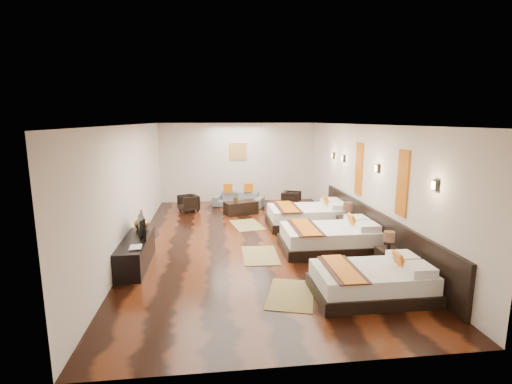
{
  "coord_description": "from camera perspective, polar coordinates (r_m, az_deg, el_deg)",
  "views": [
    {
      "loc": [
        -0.94,
        -8.72,
        2.91
      ],
      "look_at": [
        0.17,
        0.64,
        1.1
      ],
      "focal_mm": 26.46,
      "sensor_mm": 36.0,
      "label": 1
    }
  ],
  "objects": [
    {
      "name": "sconce_lounge",
      "position": [
        11.65,
        11.56,
        5.43
      ],
      "size": [
        0.07,
        0.12,
        0.18
      ],
      "color": "black",
      "rests_on": "right_wall"
    },
    {
      "name": "sofa",
      "position": [
        12.83,
        -2.68,
        -1.12
      ],
      "size": [
        1.82,
        1.22,
        0.5
      ],
      "primitive_type": "imported",
      "rotation": [
        0.0,
        0.0,
        -0.36
      ],
      "color": "slate",
      "rests_on": "floor"
    },
    {
      "name": "armchair_left",
      "position": [
        12.34,
        -10.19,
        -1.67
      ],
      "size": [
        0.77,
        0.76,
        0.53
      ],
      "primitive_type": "imported",
      "rotation": [
        0.0,
        0.0,
        -1.15
      ],
      "color": "black",
      "rests_on": "floor"
    },
    {
      "name": "sconce_near",
      "position": [
        6.86,
        25.44,
        0.93
      ],
      "size": [
        0.07,
        0.12,
        0.18
      ],
      "color": "black",
      "rests_on": "right_wall"
    },
    {
      "name": "back_wall",
      "position": [
        13.58,
        -2.74,
        4.48
      ],
      "size": [
        5.5,
        0.01,
        2.8
      ],
      "primitive_type": "cube",
      "color": "silver",
      "rests_on": "floor"
    },
    {
      "name": "tv_console",
      "position": [
        8.06,
        -17.72,
        -8.74
      ],
      "size": [
        0.5,
        1.8,
        0.55
      ],
      "primitive_type": "cube",
      "color": "black",
      "rests_on": "floor"
    },
    {
      "name": "figurine",
      "position": [
        8.65,
        -16.95,
        -4.32
      ],
      "size": [
        0.4,
        0.4,
        0.33
      ],
      "primitive_type": "imported",
      "rotation": [
        0.0,
        0.0,
        0.34
      ],
      "color": "brown",
      "rests_on": "tv_console"
    },
    {
      "name": "left_wall",
      "position": [
        9.03,
        -18.21,
        0.7
      ],
      "size": [
        0.01,
        9.5,
        2.8
      ],
      "primitive_type": "cube",
      "color": "silver",
      "rests_on": "floor"
    },
    {
      "name": "table_plant",
      "position": [
        11.72,
        -3.04,
        -0.79
      ],
      "size": [
        0.32,
        0.29,
        0.29
      ],
      "primitive_type": "imported",
      "rotation": [
        0.0,
        0.0,
        -0.3
      ],
      "color": "#2A581D",
      "rests_on": "coffee_table"
    },
    {
      "name": "sconce_mid",
      "position": [
        8.78,
        17.87,
        3.41
      ],
      "size": [
        0.07,
        0.12,
        0.18
      ],
      "color": "black",
      "rests_on": "right_wall"
    },
    {
      "name": "bed_near",
      "position": [
        6.77,
        17.22,
        -12.75
      ],
      "size": [
        1.95,
        1.22,
        0.74
      ],
      "color": "black",
      "rests_on": "floor"
    },
    {
      "name": "orange_panel_b",
      "position": [
        9.81,
        15.31,
        3.4
      ],
      "size": [
        0.04,
        0.4,
        1.3
      ],
      "primitive_type": "cube",
      "color": "#D86014",
      "rests_on": "right_wall"
    },
    {
      "name": "floor",
      "position": [
        9.24,
        -0.57,
        -7.49
      ],
      "size": [
        5.5,
        9.5,
        0.01
      ],
      "primitive_type": "cube",
      "color": "black",
      "rests_on": "ground"
    },
    {
      "name": "armchair_right",
      "position": [
        12.73,
        5.37,
        -1.13
      ],
      "size": [
        0.78,
        0.77,
        0.55
      ],
      "primitive_type": "imported",
      "rotation": [
        0.0,
        0.0,
        1.17
      ],
      "color": "black",
      "rests_on": "floor"
    },
    {
      "name": "jute_mat_near",
      "position": [
        6.62,
        5.3,
        -15.17
      ],
      "size": [
        1.06,
        1.36,
        0.01
      ],
      "primitive_type": "cube",
      "rotation": [
        0.0,
        0.0,
        -0.28
      ],
      "color": "olive",
      "rests_on": "floor"
    },
    {
      "name": "gold_artwork",
      "position": [
        13.53,
        -2.75,
        6.15
      ],
      "size": [
        0.6,
        0.04,
        0.6
      ],
      "primitive_type": "cube",
      "color": "#AD873F",
      "rests_on": "back_wall"
    },
    {
      "name": "headboard_panel",
      "position": [
        9.06,
        17.38,
        -5.4
      ],
      "size": [
        0.08,
        6.6,
        0.9
      ],
      "primitive_type": "cube",
      "color": "black",
      "rests_on": "floor"
    },
    {
      "name": "book",
      "position": [
        7.48,
        -18.61,
        -8.0
      ],
      "size": [
        0.25,
        0.32,
        0.03
      ],
      "primitive_type": "imported",
      "rotation": [
        0.0,
        0.0,
        0.09
      ],
      "color": "black",
      "rests_on": "tv_console"
    },
    {
      "name": "jute_mat_far",
      "position": [
        10.62,
        -1.37,
        -5.0
      ],
      "size": [
        0.96,
        1.32,
        0.01
      ],
      "primitive_type": "cube",
      "rotation": [
        0.0,
        0.0,
        0.19
      ],
      "color": "olive",
      "rests_on": "floor"
    },
    {
      "name": "right_wall",
      "position": [
        9.59,
        15.99,
        1.39
      ],
      "size": [
        0.01,
        9.5,
        2.8
      ],
      "primitive_type": "cube",
      "color": "silver",
      "rests_on": "floor"
    },
    {
      "name": "nightstand_a",
      "position": [
        7.91,
        19.3,
        -9.22
      ],
      "size": [
        0.4,
        0.4,
        0.79
      ],
      "color": "black",
      "rests_on": "floor"
    },
    {
      "name": "tv",
      "position": [
        8.1,
        -17.3,
        -4.86
      ],
      "size": [
        0.3,
        0.81,
        0.46
      ],
      "primitive_type": "imported",
      "rotation": [
        0.0,
        0.0,
        1.82
      ],
      "color": "black",
      "rests_on": "tv_console"
    },
    {
      "name": "sconce_far",
      "position": [
        10.81,
        13.05,
        4.96
      ],
      "size": [
        0.07,
        0.12,
        0.18
      ],
      "color": "black",
      "rests_on": "right_wall"
    },
    {
      "name": "coffee_table",
      "position": [
        11.82,
        -2.31,
        -2.39
      ],
      "size": [
        1.11,
        0.79,
        0.4
      ],
      "primitive_type": "cube",
      "rotation": [
        0.0,
        0.0,
        0.32
      ],
      "color": "black",
      "rests_on": "floor"
    },
    {
      "name": "nightstand_b",
      "position": [
        9.88,
        13.61,
        -4.74
      ],
      "size": [
        0.44,
        0.44,
        0.87
      ],
      "color": "black",
      "rests_on": "floor"
    },
    {
      "name": "orange_panel_a",
      "position": [
        7.84,
        21.28,
        1.24
      ],
      "size": [
        0.04,
        0.4,
        1.3
      ],
      "primitive_type": "cube",
      "color": "#D86014",
      "rests_on": "right_wall"
    },
    {
      "name": "ceiling",
      "position": [
        8.77,
        -0.6,
        10.15
      ],
      "size": [
        5.5,
        9.5,
        0.01
      ],
      "primitive_type": "cube",
      "color": "white",
      "rests_on": "floor"
    },
    {
      "name": "bed_far",
      "position": [
        10.56,
        7.95,
        -3.61
      ],
      "size": [
        2.2,
        1.38,
        0.84
      ],
      "color": "black",
      "rests_on": "floor"
    },
    {
      "name": "jute_mat_mid",
      "position": [
        8.32,
        0.65,
        -9.55
      ],
      "size": [
        0.78,
        1.22,
        0.01
      ],
      "primitive_type": "cube",
      "rotation": [
        0.0,
        0.0,
        -0.03
      ],
      "color": "olive",
      "rests_on": "floor"
    },
    {
      "name": "bed_mid",
      "position": [
        8.75,
        11.21,
        -6.82
      ],
      "size": [
        2.16,
        1.36,
        0.83
      ],
      "color": "black",
      "rests_on": "floor"
    }
  ]
}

